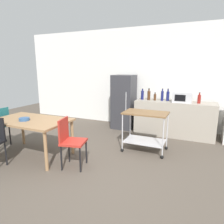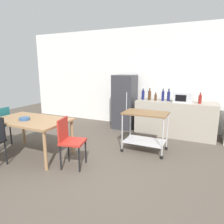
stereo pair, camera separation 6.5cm
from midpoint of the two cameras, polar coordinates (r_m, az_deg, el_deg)
The scene contains 16 objects.
ground_plane at distance 3.61m, azimuth -3.88°, elevation -16.74°, with size 12.00×12.00×0.00m, color brown.
back_wall at distance 6.16m, azimuth 10.52°, elevation 9.36°, with size 8.40×0.12×2.90m, color white.
kitchen_counter at distance 5.55m, azimuth 17.57°, elevation -1.79°, with size 2.00×0.64×0.90m, color #A89E8E.
dining_table at distance 4.34m, azimuth -21.36°, elevation -2.95°, with size 1.50×0.90×0.75m.
chair_teal at distance 5.18m, azimuth -28.77°, elevation -2.97°, with size 0.40×0.40×0.89m.
chair_red at distance 3.69m, azimuth -11.39°, elevation -7.45°, with size 0.48×0.48×0.89m.
refrigerator at distance 5.92m, azimuth 3.88°, elevation 2.85°, with size 0.60×0.63×1.55m.
kitchen_cart at distance 4.32m, azimuth 9.76°, elevation -3.68°, with size 0.91×0.57×0.85m.
bottle_soda at distance 5.60m, azimuth 9.07°, elevation 4.77°, with size 0.08×0.08×0.30m.
bottle_sparkling_water at distance 5.53m, azimuth 10.85°, elevation 4.65°, with size 0.08×0.08×0.31m.
bottle_olive_oil at distance 5.50m, azimuth 12.51°, elevation 4.09°, with size 0.06×0.06×0.21m.
bottle_vinegar at distance 5.49m, azimuth 14.47°, elevation 4.46°, with size 0.07×0.07×0.32m.
bottle_soy_sauce at distance 5.51m, azimuth 15.96°, elevation 4.36°, with size 0.08×0.08×0.32m.
microwave at distance 5.37m, azimuth 19.73°, elevation 3.92°, with size 0.46×0.35×0.26m.
bottle_sesame_oil at distance 5.35m, azimuth 23.85°, elevation 3.35°, with size 0.08×0.08×0.27m.
fruit_bowl at distance 4.30m, azimuth -23.03°, elevation -1.78°, with size 0.20×0.20×0.05m, color #33598C.
Camera 2 is at (1.56, -2.74, 1.76)m, focal length 32.49 mm.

